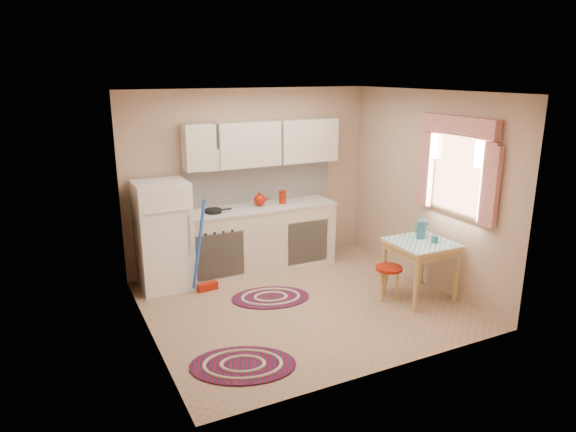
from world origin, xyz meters
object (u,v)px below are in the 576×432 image
object	(u,v)px
fridge	(163,236)
stool	(388,283)
table	(420,270)
base_cabinets	(256,240)

from	to	relation	value
fridge	stool	distance (m)	2.89
table	stool	xyz separation A→B (m)	(-0.37, 0.13, -0.15)
fridge	table	world-z (taller)	fridge
fridge	table	xyz separation A→B (m)	(2.74, -1.70, -0.34)
fridge	stool	world-z (taller)	fridge
fridge	base_cabinets	xyz separation A→B (m)	(1.29, 0.05, -0.26)
base_cabinets	stool	distance (m)	1.97
fridge	stool	bearing A→B (deg)	-33.73
base_cabinets	table	xyz separation A→B (m)	(1.45, -1.75, -0.08)
table	stool	bearing A→B (deg)	161.29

